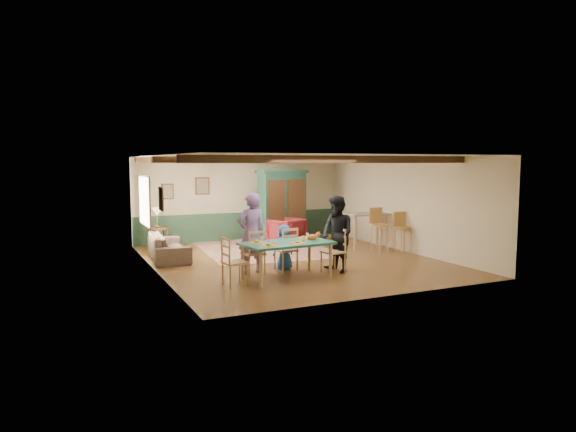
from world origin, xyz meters
name	(u,v)px	position (x,y,z in m)	size (l,w,h in m)	color
floor	(293,260)	(0.00, 0.00, 0.00)	(8.00, 8.00, 0.00)	#543417
wall_back	(241,199)	(0.00, 4.00, 1.35)	(7.00, 0.02, 2.70)	beige
wall_left	(155,215)	(-3.50, 0.00, 1.35)	(0.02, 8.00, 2.70)	beige
wall_right	(403,204)	(3.50, 0.00, 1.35)	(0.02, 8.00, 2.70)	beige
ceiling	(293,156)	(0.00, 0.00, 2.70)	(7.00, 8.00, 0.02)	silver
wainscot_back	(241,226)	(0.00, 3.98, 0.45)	(6.95, 0.03, 0.90)	#1A3020
ceiling_beam_front	(338,159)	(0.00, -2.30, 2.61)	(6.95, 0.16, 0.16)	black
ceiling_beam_mid	(286,160)	(0.00, 0.40, 2.61)	(6.95, 0.16, 0.16)	black
ceiling_beam_back	(251,160)	(0.00, 3.00, 2.61)	(6.95, 0.16, 0.16)	black
window_left	(144,201)	(-3.47, 1.70, 1.55)	(0.06, 1.60, 1.30)	white
picture_left_wall	(161,199)	(-3.47, -0.60, 1.75)	(0.04, 0.42, 0.52)	gray
picture_back_a	(202,186)	(-1.30, 3.97, 1.80)	(0.45, 0.04, 0.55)	gray
picture_back_b	(168,191)	(-2.40, 3.97, 1.65)	(0.38, 0.04, 0.48)	gray
dining_table	(287,261)	(-1.03, -1.87, 0.40)	(1.94, 1.08, 0.81)	#1C5B4B
dining_chair_far_left	(253,252)	(-1.54, -1.14, 0.51)	(0.45, 0.47, 1.03)	tan
dining_chair_far_right	(286,249)	(-0.68, -1.05, 0.51)	(0.45, 0.47, 1.03)	tan
dining_chair_end_left	(235,261)	(-2.26, -2.00, 0.51)	(0.45, 0.47, 1.03)	tan
dining_chair_end_right	(333,251)	(0.21, -1.75, 0.51)	(0.45, 0.47, 1.03)	tan
person_man	(251,233)	(-1.54, -1.06, 0.93)	(0.68, 0.45, 1.86)	slate
person_woman	(337,234)	(0.31, -1.74, 0.89)	(0.87, 0.67, 1.78)	black
person_child	(284,247)	(-0.69, -0.97, 0.54)	(0.53, 0.34, 1.08)	#27569C
cat	(312,237)	(-0.43, -1.92, 0.91)	(0.39, 0.15, 0.19)	orange
place_setting_near_left	(269,244)	(-1.59, -2.20, 0.86)	(0.43, 0.32, 0.11)	yellow
place_setting_near_center	(297,241)	(-0.89, -2.13, 0.86)	(0.43, 0.32, 0.11)	yellow
place_setting_far_left	(257,240)	(-1.65, -1.66, 0.86)	(0.43, 0.32, 0.11)	yellow
place_setting_far_right	(303,236)	(-0.46, -1.54, 0.86)	(0.43, 0.32, 0.11)	yellow
area_rug	(265,249)	(-0.03, 1.89, 0.01)	(3.55, 4.22, 0.01)	tan
armoire	(282,206)	(1.10, 3.16, 1.15)	(1.63, 0.65, 2.31)	#143427
armchair	(286,232)	(0.82, 2.22, 0.42)	(0.90, 0.93, 0.84)	#440D13
sofa	(168,247)	(-2.91, 1.54, 0.33)	(2.25, 0.88, 0.66)	#3E3026
end_table	(158,238)	(-2.87, 3.20, 0.32)	(0.52, 0.52, 0.64)	black
table_lamp	(157,218)	(-2.87, 3.20, 0.94)	(0.33, 0.33, 0.59)	beige
counter_table	(367,231)	(2.78, 0.77, 0.53)	(1.26, 0.74, 1.05)	tan
bar_stool_left	(380,231)	(2.67, -0.06, 0.64)	(0.45, 0.50, 1.27)	#AE8343
bar_stool_right	(403,233)	(3.24, -0.36, 0.58)	(0.41, 0.45, 1.16)	#AE8343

